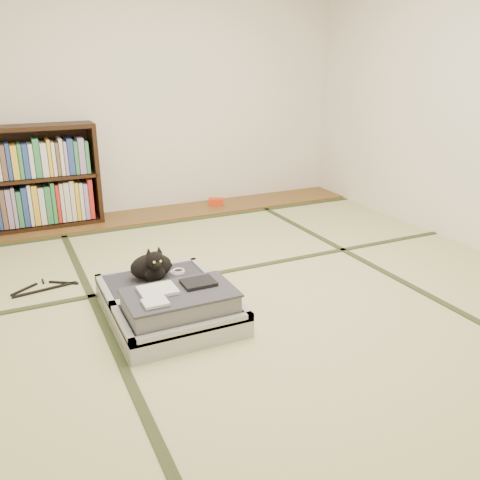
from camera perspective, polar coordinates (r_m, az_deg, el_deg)
name	(u,v)px	position (r m, az deg, el deg)	size (l,w,h in m)	color
floor	(256,292)	(3.39, 1.79, -5.90)	(4.50, 4.50, 0.00)	tan
wood_strip	(165,213)	(5.14, -8.46, 2.99)	(4.00, 0.50, 0.02)	brown
red_item	(216,202)	(5.33, -2.72, 4.31)	(0.15, 0.09, 0.07)	red
room_shell	(259,59)	(3.06, 2.09, 19.61)	(4.50, 4.50, 4.50)	white
tatami_borders	(226,266)	(3.80, -1.62, -2.94)	(4.00, 4.50, 0.01)	#2D381E
bookcase	(22,181)	(4.90, -23.26, 6.12)	(1.31, 0.30, 0.92)	black
suitcase	(170,303)	(3.07, -7.82, -7.04)	(0.69, 0.92, 0.27)	#A8A9AD
cat	(152,266)	(3.27, -9.82, -2.94)	(0.31, 0.31, 0.25)	black
cable_coil	(178,271)	(3.38, -6.99, -3.52)	(0.10, 0.10, 0.02)	white
hanger	(45,288)	(3.69, -21.08, -5.01)	(0.44, 0.23, 0.01)	black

